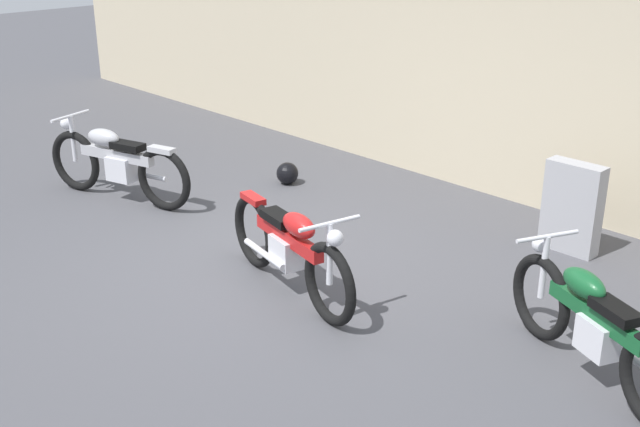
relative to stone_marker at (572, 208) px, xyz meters
The scene contains 7 objects.
ground_plane 3.13m from the stone_marker, 126.59° to the right, with size 40.00×40.00×0.00m, color #47474C.
building_wall 2.33m from the stone_marker, 152.64° to the left, with size 18.00×0.30×3.02m, color beige.
stone_marker is the anchor object (origin of this frame).
helmet 3.57m from the stone_marker, 168.53° to the right, with size 0.28×0.28×0.28m, color black.
motorcycle_green 2.34m from the stone_marker, 56.56° to the right, with size 1.88×0.95×0.90m.
motorcycle_red 2.93m from the stone_marker, 115.26° to the right, with size 2.03×0.66×0.92m.
motorcycle_silver 5.12m from the stone_marker, 150.57° to the right, with size 2.06×0.84×0.95m.
Camera 1 is at (5.39, -4.38, 3.30)m, focal length 44.25 mm.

